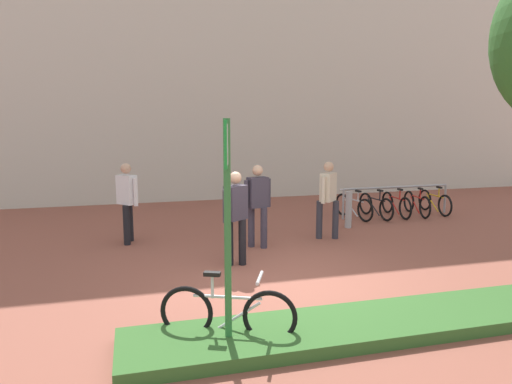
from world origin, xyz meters
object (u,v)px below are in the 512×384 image
object	(u,v)px
person_shirt_white	(127,198)
bike_rack_cluster	(396,204)
parking_sign_post	(227,203)
bike_at_sign	(228,313)
person_suited_navy	(236,212)
person_casual_tan	(328,195)
bollard_steel	(349,210)
person_suited_dark	(258,201)

from	to	relation	value
person_shirt_white	bike_rack_cluster	bearing A→B (deg)	7.96
parking_sign_post	bike_at_sign	distance (m)	1.40
bike_rack_cluster	person_suited_navy	xyz separation A→B (m)	(-5.16, -3.08, 0.64)
bike_rack_cluster	person_shirt_white	world-z (taller)	person_shirt_white
parking_sign_post	bike_rack_cluster	world-z (taller)	parking_sign_post
bike_rack_cluster	person_casual_tan	distance (m)	3.35
person_casual_tan	bike_at_sign	bearing A→B (deg)	-126.63
parking_sign_post	bollard_steel	size ratio (longest dim) A/B	2.96
person_casual_tan	bollard_steel	bearing A→B (deg)	41.96
parking_sign_post	person_suited_dark	world-z (taller)	parking_sign_post
person_casual_tan	bike_rack_cluster	bearing A→B (deg)	32.14
person_suited_navy	bollard_steel	bearing A→B (deg)	33.23
parking_sign_post	bike_at_sign	size ratio (longest dim) A/B	1.70
bike_rack_cluster	bollard_steel	world-z (taller)	bollard_steel
person_suited_navy	person_suited_dark	size ratio (longest dim) A/B	1.00
bollard_steel	person_shirt_white	size ratio (longest dim) A/B	0.52
person_casual_tan	person_suited_dark	xyz separation A→B (m)	(-1.69, -0.30, 0.00)
bike_at_sign	bike_rack_cluster	bearing A→B (deg)	45.19
person_suited_dark	person_suited_navy	bearing A→B (deg)	-123.58
bike_rack_cluster	parking_sign_post	bearing A→B (deg)	-134.01
person_suited_navy	bike_at_sign	bearing A→B (deg)	-104.43
bike_at_sign	bike_rack_cluster	size ratio (longest dim) A/B	0.49
bike_at_sign	person_shirt_white	distance (m)	5.12
person_suited_navy	person_casual_tan	bearing A→B (deg)	29.29
bike_at_sign	person_casual_tan	world-z (taller)	person_casual_tan
person_suited_navy	person_suited_dark	xyz separation A→B (m)	(0.69, 1.04, 0.00)
bollard_steel	person_casual_tan	distance (m)	1.34
person_suited_dark	bike_at_sign	bearing A→B (deg)	-110.09
bike_at_sign	person_suited_dark	size ratio (longest dim) A/B	0.91
bike_rack_cluster	person_casual_tan	xyz separation A→B (m)	(-2.78, -1.75, 0.64)
person_suited_navy	person_shirt_white	bearing A→B (deg)	132.19
bike_rack_cluster	person_suited_dark	distance (m)	4.96
parking_sign_post	person_suited_navy	world-z (taller)	parking_sign_post
bike_at_sign	person_suited_navy	world-z (taller)	person_suited_navy
parking_sign_post	bike_at_sign	bearing A→B (deg)	80.45
bollard_steel	person_suited_dark	xyz separation A→B (m)	(-2.61, -1.12, 0.53)
person_suited_navy	person_suited_dark	bearing A→B (deg)	56.42
bollard_steel	person_casual_tan	bearing A→B (deg)	-138.04
bike_at_sign	person_suited_navy	xyz separation A→B (m)	(0.73, 2.85, 0.63)
person_suited_navy	bike_rack_cluster	bearing A→B (deg)	30.85
bollard_steel	person_shirt_white	bearing A→B (deg)	-179.29
bike_rack_cluster	bollard_steel	xyz separation A→B (m)	(-1.86, -0.92, 0.10)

